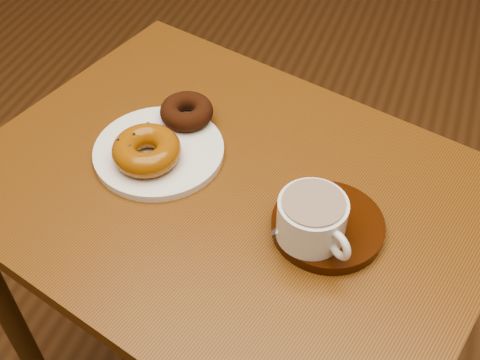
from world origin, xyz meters
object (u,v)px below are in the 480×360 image
(saucer, at_px, (328,226))
(coffee_cup, at_px, (313,219))
(cafe_table, at_px, (229,234))
(donut_plate, at_px, (159,151))

(saucer, height_order, coffee_cup, coffee_cup)
(cafe_table, distance_m, donut_plate, 0.18)
(saucer, xyz_separation_m, coffee_cup, (-0.02, -0.03, 0.04))
(cafe_table, xyz_separation_m, coffee_cup, (0.15, -0.06, 0.17))
(coffee_cup, bearing_deg, donut_plate, -161.31)
(donut_plate, distance_m, saucer, 0.30)
(donut_plate, height_order, saucer, saucer)
(donut_plate, distance_m, coffee_cup, 0.30)
(cafe_table, height_order, coffee_cup, coffee_cup)
(coffee_cup, bearing_deg, cafe_table, -166.39)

